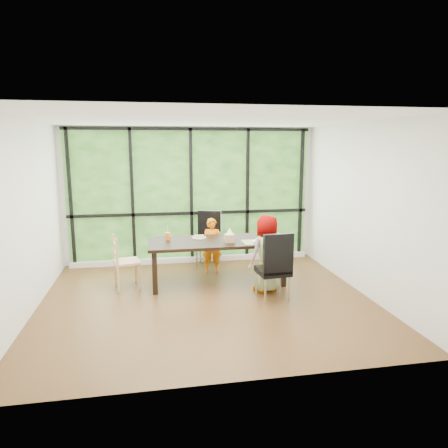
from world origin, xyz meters
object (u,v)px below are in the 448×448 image
Objects in this scene: chair_end_beech at (127,262)px; orange_cup at (168,236)px; plate_far at (199,238)px; green_cup at (278,238)px; chair_window_leather at (208,240)px; tissue_box at (230,238)px; child_toddler at (212,246)px; plate_near at (259,241)px; child_older at (265,254)px; white_mug at (278,235)px; dining_table at (217,262)px; chair_interior_leather at (273,266)px.

chair_end_beech is 0.80m from orange_cup.
plate_far is 1.37m from green_cup.
chair_window_leather is 8.37× the size of orange_cup.
orange_cup is 1.07m from tissue_box.
plate_near is at bearing -43.26° from child_toddler.
child_older reaches higher than plate_far.
orange_cup is (-1.52, 0.73, 0.19)m from child_older.
white_mug is (1.92, -0.14, -0.03)m from orange_cup.
plate_far is at bearing 172.41° from white_mug.
plate_near is (0.67, -0.22, 0.38)m from dining_table.
plate_near is 1.44× the size of tissue_box.
orange_cup reaches higher than plate_far.
chair_interior_leather reaches higher than chair_end_beech.
dining_table is 0.98m from chair_window_leather.
tissue_box is (1.70, -0.17, 0.37)m from chair_end_beech.
orange_cup is (0.69, 0.18, 0.36)m from chair_end_beech.
chair_end_beech is (-2.22, 0.95, -0.09)m from chair_interior_leather.
white_mug is at bearing -18.99° from child_toddler.
orange_cup is at bearing -118.44° from chair_window_leather.
dining_table is at bearing -60.57° from child_older.
chair_end_beech is at bearing -179.11° from white_mug.
orange_cup is (-0.80, -0.79, 0.27)m from chair_window_leather.
plate_near is 1.77× the size of orange_cup.
chair_window_leather is 1.00× the size of chair_interior_leather.
chair_interior_leather is at bearing 69.99° from child_older.
chair_end_beech is at bearing -36.29° from child_older.
plate_far is at bearing -92.17° from chair_window_leather.
chair_window_leather is 0.86× the size of child_older.
white_mug is at bearing -22.35° from chair_window_leather.
plate_near is 1.87× the size of green_cup.
plate_far is 0.61m from tissue_box.
chair_end_beech is at bearing -169.71° from plate_far.
chair_end_beech is at bearing 174.31° from tissue_box.
child_toddler is 0.51m from plate_far.
chair_end_beech reaches higher than tissue_box.
green_cup is (0.29, 0.25, 0.18)m from child_older.
chair_interior_leather is 1.55m from plate_far.
plate_near is at bearing -18.43° from dining_table.
dining_table is at bearing -71.54° from chair_window_leather.
dining_table is 1.86× the size of child_older.
plate_near is at bearing 167.04° from green_cup.
child_toddler is at bearing 138.21° from green_cup.
plate_far is (-0.99, 1.17, 0.22)m from chair_interior_leather.
chair_end_beech reaches higher than plate_far.
plate_far is at bearing -121.53° from child_toddler.
dining_table is 19.19× the size of green_cup.
green_cup is at bearing -34.75° from child_toddler.
green_cup is (0.28, 0.64, 0.27)m from chair_interior_leather.
white_mug is at bearing -116.66° from chair_interior_leather.
tissue_box is at bearing -59.26° from child_older.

